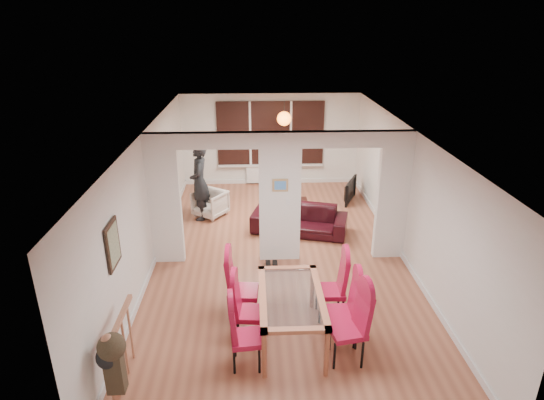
{
  "coord_description": "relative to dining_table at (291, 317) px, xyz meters",
  "views": [
    {
      "loc": [
        -0.5,
        -8.11,
        4.53
      ],
      "look_at": [
        -0.12,
        0.6,
        1.02
      ],
      "focal_mm": 30.0,
      "sensor_mm": 36.0,
      "label": 1
    }
  ],
  "objects": [
    {
      "name": "dining_chair_lb",
      "position": [
        -0.63,
        0.04,
        0.14
      ],
      "size": [
        0.46,
        0.46,
        1.06
      ],
      "primitive_type": null,
      "rotation": [
        0.0,
        0.0,
        -0.1
      ],
      "color": "#9F1033",
      "rests_on": "floor"
    },
    {
      "name": "pillar_photo",
      "position": [
        -0.02,
        2.4,
        1.21
      ],
      "size": [
        0.3,
        0.03,
        0.25
      ],
      "primitive_type": "cube",
      "color": "#4C8CD8",
      "rests_on": "divider_wall"
    },
    {
      "name": "bowl",
      "position": [
        0.34,
        4.95,
        -0.15
      ],
      "size": [
        0.22,
        0.22,
        0.05
      ],
      "primitive_type": "imported",
      "color": "black",
      "rests_on": "coffee_table"
    },
    {
      "name": "floor",
      "position": [
        -0.02,
        2.5,
        -0.39
      ],
      "size": [
        5.0,
        9.0,
        0.01
      ],
      "primitive_type": "cube",
      "color": "#9C593F",
      "rests_on": "ground"
    },
    {
      "name": "dining_table",
      "position": [
        0.0,
        0.0,
        0.0
      ],
      "size": [
        0.94,
        1.67,
        0.78
      ],
      "primitive_type": null,
      "color": "#975238",
      "rests_on": "floor"
    },
    {
      "name": "room_walls",
      "position": [
        -0.02,
        2.5,
        0.91
      ],
      "size": [
        5.0,
        9.0,
        2.6
      ],
      "primitive_type": null,
      "color": "silver",
      "rests_on": "floor"
    },
    {
      "name": "dining_chair_rc",
      "position": [
        0.67,
        0.53,
        0.17
      ],
      "size": [
        0.46,
        0.46,
        1.12
      ],
      "primitive_type": null,
      "rotation": [
        0.0,
        0.0,
        -0.02
      ],
      "color": "#9F1033",
      "rests_on": "floor"
    },
    {
      "name": "pendant_light",
      "position": [
        0.28,
        5.8,
        1.76
      ],
      "size": [
        0.36,
        0.36,
        0.36
      ],
      "primitive_type": "sphere",
      "color": "orange",
      "rests_on": "room_walls"
    },
    {
      "name": "dining_chair_la",
      "position": [
        -0.65,
        -0.53,
        0.14
      ],
      "size": [
        0.46,
        0.46,
        1.05
      ],
      "primitive_type": null,
      "rotation": [
        0.0,
        0.0,
        0.1
      ],
      "color": "#9F1033",
      "rests_on": "floor"
    },
    {
      "name": "sofa",
      "position": [
        0.49,
        3.69,
        -0.08
      ],
      "size": [
        2.25,
        1.36,
        0.62
      ],
      "primitive_type": "imported",
      "rotation": [
        0.0,
        0.0,
        -0.27
      ],
      "color": "black",
      "rests_on": "floor"
    },
    {
      "name": "dining_chair_ra",
      "position": [
        0.74,
        -0.48,
        0.19
      ],
      "size": [
        0.54,
        0.54,
        1.16
      ],
      "primitive_type": null,
      "rotation": [
        0.0,
        0.0,
        0.18
      ],
      "color": "#9F1033",
      "rests_on": "floor"
    },
    {
      "name": "coffee_table",
      "position": [
        0.37,
        5.07,
        -0.28
      ],
      "size": [
        1.01,
        0.64,
        0.21
      ],
      "primitive_type": null,
      "rotation": [
        0.0,
        0.0,
        0.19
      ],
      "color": "black",
      "rests_on": "floor"
    },
    {
      "name": "television",
      "position": [
        1.95,
        5.54,
        -0.1
      ],
      "size": [
        0.99,
        0.55,
        0.59
      ],
      "primitive_type": "imported",
      "rotation": [
        0.0,
        0.0,
        1.14
      ],
      "color": "black",
      "rests_on": "floor"
    },
    {
      "name": "person",
      "position": [
        -1.8,
        4.56,
        0.54
      ],
      "size": [
        0.7,
        0.47,
        1.86
      ],
      "primitive_type": "imported",
      "rotation": [
        0.0,
        0.0,
        -1.53
      ],
      "color": "black",
      "rests_on": "floor"
    },
    {
      "name": "stair_newel",
      "position": [
        -2.27,
        -0.7,
        0.16
      ],
      "size": [
        0.4,
        1.2,
        1.1
      ],
      "primitive_type": null,
      "color": "#AC6C4F",
      "rests_on": "floor"
    },
    {
      "name": "bay_window_blinds",
      "position": [
        -0.02,
        6.94,
        1.11
      ],
      "size": [
        3.0,
        0.08,
        1.8
      ],
      "primitive_type": "cube",
      "color": "black",
      "rests_on": "room_walls"
    },
    {
      "name": "bottle",
      "position": [
        0.22,
        5.16,
        -0.04
      ],
      "size": [
        0.07,
        0.07,
        0.28
      ],
      "primitive_type": "cylinder",
      "color": "#143F19",
      "rests_on": "coffee_table"
    },
    {
      "name": "shoes",
      "position": [
        -0.2,
        2.12,
        -0.34
      ],
      "size": [
        0.23,
        0.25,
        0.1
      ],
      "primitive_type": null,
      "color": "black",
      "rests_on": "floor"
    },
    {
      "name": "wall_poster",
      "position": [
        -2.49,
        0.1,
        1.21
      ],
      "size": [
        0.04,
        0.52,
        0.67
      ],
      "primitive_type": "cube",
      "color": "gray",
      "rests_on": "room_walls"
    },
    {
      "name": "armchair",
      "position": [
        -1.59,
        4.68,
        -0.07
      ],
      "size": [
        0.96,
        0.96,
        0.64
      ],
      "primitive_type": "imported",
      "rotation": [
        0.0,
        0.0,
        -0.61
      ],
      "color": "beige",
      "rests_on": "floor"
    },
    {
      "name": "divider_wall",
      "position": [
        -0.02,
        2.5,
        0.91
      ],
      "size": [
        5.0,
        0.18,
        2.6
      ],
      "primitive_type": "cube",
      "color": "white",
      "rests_on": "floor"
    },
    {
      "name": "radiator",
      "position": [
        -0.02,
        6.9,
        -0.09
      ],
      "size": [
        1.4,
        0.08,
        0.5
      ],
      "primitive_type": "cube",
      "color": "white",
      "rests_on": "floor"
    },
    {
      "name": "dining_chair_lc",
      "position": [
        -0.71,
        0.55,
        0.19
      ],
      "size": [
        0.49,
        0.49,
        1.15
      ],
      "primitive_type": null,
      "rotation": [
        0.0,
        0.0,
        -0.07
      ],
      "color": "#9F1033",
      "rests_on": "floor"
    },
    {
      "name": "dining_chair_rb",
      "position": [
        0.73,
        -0.08,
        0.17
      ],
      "size": [
        0.45,
        0.45,
        1.11
      ],
      "primitive_type": null,
      "rotation": [
        0.0,
        0.0,
        0.0
      ],
      "color": "#9F1033",
      "rests_on": "floor"
    }
  ]
}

